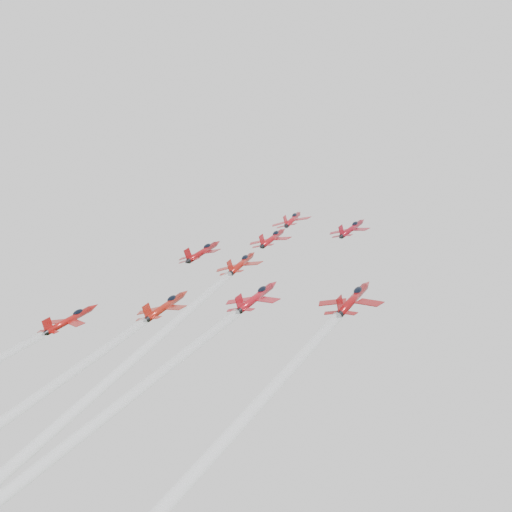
% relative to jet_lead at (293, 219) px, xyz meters
% --- Properties ---
extents(jet_lead, '(9.24, 11.92, 7.23)m').
position_rel_jet_lead_xyz_m(jet_lead, '(0.00, 0.00, 0.00)').
color(jet_lead, '#AD1019').
extents(jet_row2_left, '(10.13, 13.06, 7.93)m').
position_rel_jet_lead_xyz_m(jet_row2_left, '(-13.05, -16.31, -9.01)').
color(jet_row2_left, maroon).
extents(jet_row2_center, '(9.33, 12.03, 7.30)m').
position_rel_jet_lead_xyz_m(jet_row2_center, '(1.04, -12.33, -6.82)').
color(jet_row2_center, '#A70F16').
extents(jet_row2_right, '(8.46, 10.90, 6.62)m').
position_rel_jet_lead_xyz_m(jet_row2_right, '(17.79, -11.92, -6.60)').
color(jet_row2_right, maroon).
extents(jet_center, '(9.42, 90.01, 50.53)m').
position_rel_jet_lead_xyz_m(jet_center, '(1.36, -65.86, -36.49)').
color(jet_center, '#A1170F').
extents(jet_rear_right, '(9.43, 90.12, 50.59)m').
position_rel_jet_lead_xyz_m(jet_rear_right, '(12.84, -82.23, -45.55)').
color(jet_rear_right, '#A9101B').
extents(jet_rear_farright, '(9.54, 91.19, 51.19)m').
position_rel_jet_lead_xyz_m(jet_rear_farright, '(29.65, -85.81, -47.53)').
color(jet_rear_farright, maroon).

